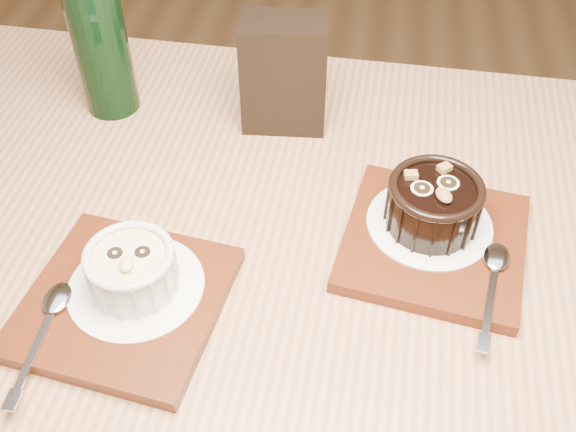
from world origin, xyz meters
name	(u,v)px	position (x,y,z in m)	size (l,w,h in m)	color
table	(283,327)	(-0.09, -0.07, 0.66)	(1.23, 0.84, 0.75)	#8D5D3D
tray_left	(124,302)	(-0.24, -0.13, 0.76)	(0.18, 0.18, 0.01)	#53210D
doily_left	(136,286)	(-0.23, -0.12, 0.77)	(0.13, 0.13, 0.00)	white
ramekin_white	(132,268)	(-0.23, -0.12, 0.79)	(0.08, 0.08, 0.05)	silver
spoon_left	(43,329)	(-0.29, -0.18, 0.77)	(0.03, 0.13, 0.01)	silver
tray_right	(434,242)	(0.06, -0.01, 0.76)	(0.18, 0.18, 0.01)	#53210D
doily_right	(429,223)	(0.05, 0.00, 0.77)	(0.13, 0.13, 0.00)	white
ramekin_dark	(434,202)	(0.05, 0.00, 0.80)	(0.10, 0.10, 0.06)	black
spoon_right	(493,283)	(0.11, -0.07, 0.77)	(0.03, 0.13, 0.01)	silver
condiment_stand	(284,74)	(-0.13, 0.17, 0.82)	(0.10, 0.06, 0.14)	black
green_bottle	(100,40)	(-0.35, 0.18, 0.85)	(0.07, 0.07, 0.25)	black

